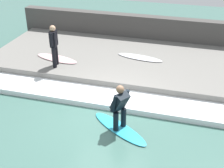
# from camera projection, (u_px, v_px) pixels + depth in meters

# --- Properties ---
(ground_plane) EXTENTS (28.00, 28.00, 0.00)m
(ground_plane) POSITION_uv_depth(u_px,v_px,m) (106.00, 115.00, 9.61)
(ground_plane) COLOR #426B60
(concrete_ledge) EXTENTS (4.40, 11.19, 0.39)m
(concrete_ledge) POSITION_uv_depth(u_px,v_px,m) (131.00, 62.00, 12.52)
(concrete_ledge) COLOR slate
(concrete_ledge) RESTS_ON ground_plane
(back_wall) EXTENTS (0.50, 11.75, 1.39)m
(back_wall) POSITION_uv_depth(u_px,v_px,m) (143.00, 31.00, 14.34)
(back_wall) COLOR #474442
(back_wall) RESTS_ON ground_plane
(wave_foam_crest) EXTENTS (1.14, 10.63, 0.18)m
(wave_foam_crest) POSITION_uv_depth(u_px,v_px,m) (113.00, 99.00, 10.23)
(wave_foam_crest) COLOR white
(wave_foam_crest) RESTS_ON ground_plane
(surfboard_riding) EXTENTS (1.55, 2.02, 0.06)m
(surfboard_riding) POSITION_uv_depth(u_px,v_px,m) (120.00, 128.00, 8.94)
(surfboard_riding) COLOR #2DADD1
(surfboard_riding) RESTS_ON ground_plane
(surfer_riding) EXTENTS (0.57, 0.59, 1.37)m
(surfer_riding) POSITION_uv_depth(u_px,v_px,m) (120.00, 105.00, 8.56)
(surfer_riding) COLOR black
(surfer_riding) RESTS_ON surfboard_riding
(surfer_waiting_near) EXTENTS (0.52, 0.28, 1.57)m
(surfer_waiting_near) POSITION_uv_depth(u_px,v_px,m) (54.00, 44.00, 11.33)
(surfer_waiting_near) COLOR black
(surfer_waiting_near) RESTS_ON concrete_ledge
(surfboard_waiting_near) EXTENTS (0.95, 1.93, 0.06)m
(surfboard_waiting_near) POSITION_uv_depth(u_px,v_px,m) (57.00, 58.00, 12.28)
(surfboard_waiting_near) COLOR beige
(surfboard_waiting_near) RESTS_ON concrete_ledge
(surfboard_spare) EXTENTS (0.77, 1.89, 0.06)m
(surfboard_spare) POSITION_uv_depth(u_px,v_px,m) (140.00, 57.00, 12.36)
(surfboard_spare) COLOR silver
(surfboard_spare) RESTS_ON concrete_ledge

